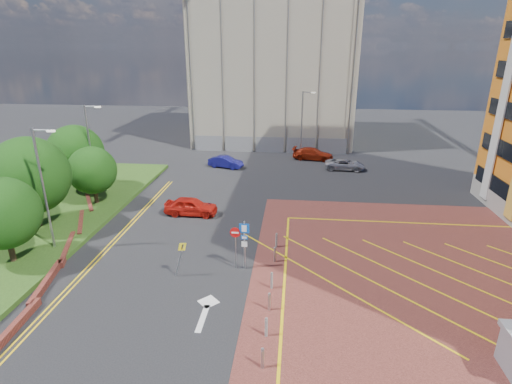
% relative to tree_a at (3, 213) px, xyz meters
% --- Properties ---
extents(ground, '(140.00, 140.00, 0.00)m').
position_rel_tree_a_xyz_m(ground, '(14.00, 0.00, -3.50)').
color(ground, black).
rests_on(ground, ground).
extents(forecourt, '(26.00, 26.00, 0.02)m').
position_rel_tree_a_xyz_m(forecourt, '(28.00, 0.00, -3.49)').
color(forecourt, brown).
rests_on(forecourt, ground).
extents(grass_bed, '(14.00, 32.00, 0.30)m').
position_rel_tree_a_xyz_m(grass_bed, '(-4.00, 6.00, -3.35)').
color(grass_bed, '#284616').
rests_on(grass_bed, ground).
extents(retaining_wall, '(6.06, 20.33, 0.40)m').
position_rel_tree_a_xyz_m(retaining_wall, '(2.20, 2.00, -3.30)').
color(retaining_wall, maroon).
rests_on(retaining_wall, ground).
extents(tree_a, '(4.40, 4.40, 5.41)m').
position_rel_tree_a_xyz_m(tree_a, '(0.00, 0.00, 0.00)').
color(tree_a, '#3D2B1C').
rests_on(tree_a, grass_bed).
extents(tree_b, '(5.60, 5.60, 6.74)m').
position_rel_tree_a_xyz_m(tree_b, '(-1.50, 5.00, 0.73)').
color(tree_b, '#3D2B1C').
rests_on(tree_b, grass_bed).
extents(tree_c, '(4.00, 4.00, 4.90)m').
position_rel_tree_a_xyz_m(tree_c, '(0.50, 10.00, -0.31)').
color(tree_c, '#3D2B1C').
rests_on(tree_c, grass_bed).
extents(tree_d, '(5.00, 5.00, 6.08)m').
position_rel_tree_a_xyz_m(tree_d, '(-2.50, 13.00, 0.37)').
color(tree_d, '#3D2B1C').
rests_on(tree_d, grass_bed).
extents(lamp_left_near, '(1.53, 0.16, 8.00)m').
position_rel_tree_a_xyz_m(lamp_left_near, '(1.58, 2.00, 1.16)').
color(lamp_left_near, '#9EA0A8').
rests_on(lamp_left_near, grass_bed).
extents(lamp_left_far, '(1.53, 0.16, 8.00)m').
position_rel_tree_a_xyz_m(lamp_left_far, '(-0.42, 12.00, 1.16)').
color(lamp_left_far, '#9EA0A8').
rests_on(lamp_left_far, grass_bed).
extents(lamp_back, '(1.53, 0.16, 8.00)m').
position_rel_tree_a_xyz_m(lamp_back, '(18.08, 28.00, 0.86)').
color(lamp_back, '#9EA0A8').
rests_on(lamp_back, ground).
extents(sign_cluster, '(1.17, 0.12, 3.20)m').
position_rel_tree_a_xyz_m(sign_cluster, '(14.30, 0.98, -1.55)').
color(sign_cluster, '#9EA0A8').
rests_on(sign_cluster, ground).
extents(warning_sign, '(0.77, 0.42, 2.25)m').
position_rel_tree_a_xyz_m(warning_sign, '(10.89, -0.28, -2.07)').
color(warning_sign, '#9EA0A8').
rests_on(warning_sign, ground).
extents(bollard_row, '(0.14, 11.14, 0.90)m').
position_rel_tree_a_xyz_m(bollard_row, '(16.30, -1.67, -3.03)').
color(bollard_row, '#9EA0A8').
rests_on(bollard_row, forecourt).
extents(construction_building, '(21.20, 19.20, 22.00)m').
position_rel_tree_a_xyz_m(construction_building, '(14.00, 40.00, 7.50)').
color(construction_building, '#AFA58F').
rests_on(construction_building, ground).
extents(construction_fence, '(21.60, 0.06, 2.00)m').
position_rel_tree_a_xyz_m(construction_fence, '(15.00, 30.00, -2.50)').
color(construction_fence, gray).
rests_on(construction_fence, ground).
extents(car_red_left, '(4.30, 1.78, 1.46)m').
position_rel_tree_a_xyz_m(car_red_left, '(9.09, 8.94, -2.78)').
color(car_red_left, red).
rests_on(car_red_left, ground).
extents(car_blue_back, '(4.15, 2.43, 1.29)m').
position_rel_tree_a_xyz_m(car_blue_back, '(9.56, 22.56, -2.86)').
color(car_blue_back, navy).
rests_on(car_blue_back, ground).
extents(car_red_back, '(5.14, 2.78, 1.41)m').
position_rel_tree_a_xyz_m(car_red_back, '(19.48, 26.98, -2.80)').
color(car_red_back, '#9B220D').
rests_on(car_red_back, ground).
extents(car_silver_back, '(4.48, 2.28, 1.21)m').
position_rel_tree_a_xyz_m(car_silver_back, '(22.88, 23.08, -2.90)').
color(car_silver_back, '#A8A7AE').
rests_on(car_silver_back, ground).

